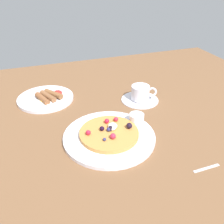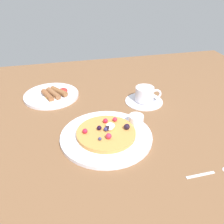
{
  "view_description": "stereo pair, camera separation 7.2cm",
  "coord_description": "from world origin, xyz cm",
  "px_view_note": "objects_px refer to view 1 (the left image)",
  "views": [
    {
      "loc": [
        -19.37,
        -65.49,
        47.7
      ],
      "look_at": [
        3.85,
        2.06,
        4.0
      ],
      "focal_mm": 39.57,
      "sensor_mm": 36.0,
      "label": 1
    },
    {
      "loc": [
        -12.42,
        -67.49,
        47.7
      ],
      "look_at": [
        3.85,
        2.06,
        4.0
      ],
      "focal_mm": 39.57,
      "sensor_mm": 36.0,
      "label": 2
    }
  ],
  "objects_px": {
    "pancake_plate": "(109,137)",
    "coffee_cup": "(141,92)",
    "syrup_ramekin": "(137,118)",
    "breakfast_plate": "(46,98)",
    "coffee_saucer": "(140,99)",
    "teaspoon": "(223,163)"
  },
  "relations": [
    {
      "from": "syrup_ramekin",
      "to": "teaspoon",
      "type": "distance_m",
      "value": 0.29
    },
    {
      "from": "breakfast_plate",
      "to": "coffee_saucer",
      "type": "bearing_deg",
      "value": -19.5
    },
    {
      "from": "pancake_plate",
      "to": "breakfast_plate",
      "type": "xyz_separation_m",
      "value": [
        -0.16,
        0.32,
        0.0
      ]
    },
    {
      "from": "syrup_ramekin",
      "to": "breakfast_plate",
      "type": "distance_m",
      "value": 0.39
    },
    {
      "from": "pancake_plate",
      "to": "breakfast_plate",
      "type": "distance_m",
      "value": 0.36
    },
    {
      "from": "pancake_plate",
      "to": "breakfast_plate",
      "type": "height_order",
      "value": "same"
    },
    {
      "from": "syrup_ramekin",
      "to": "breakfast_plate",
      "type": "height_order",
      "value": "syrup_ramekin"
    },
    {
      "from": "pancake_plate",
      "to": "teaspoon",
      "type": "distance_m",
      "value": 0.34
    },
    {
      "from": "breakfast_plate",
      "to": "coffee_saucer",
      "type": "xyz_separation_m",
      "value": [
        0.36,
        -0.13,
        -0.0
      ]
    },
    {
      "from": "pancake_plate",
      "to": "syrup_ramekin",
      "type": "height_order",
      "value": "syrup_ramekin"
    },
    {
      "from": "pancake_plate",
      "to": "coffee_cup",
      "type": "height_order",
      "value": "coffee_cup"
    },
    {
      "from": "pancake_plate",
      "to": "coffee_cup",
      "type": "relative_size",
      "value": 2.93
    },
    {
      "from": "coffee_saucer",
      "to": "coffee_cup",
      "type": "relative_size",
      "value": 1.5
    },
    {
      "from": "syrup_ramekin",
      "to": "teaspoon",
      "type": "relative_size",
      "value": 0.36
    },
    {
      "from": "teaspoon",
      "to": "pancake_plate",
      "type": "bearing_deg",
      "value": 141.05
    },
    {
      "from": "coffee_saucer",
      "to": "teaspoon",
      "type": "xyz_separation_m",
      "value": [
        0.06,
        -0.41,
        -0.0
      ]
    },
    {
      "from": "breakfast_plate",
      "to": "coffee_cup",
      "type": "relative_size",
      "value": 2.25
    },
    {
      "from": "pancake_plate",
      "to": "coffee_cup",
      "type": "bearing_deg",
      "value": 44.71
    },
    {
      "from": "pancake_plate",
      "to": "teaspoon",
      "type": "xyz_separation_m",
      "value": [
        0.26,
        -0.21,
        -0.0
      ]
    },
    {
      "from": "syrup_ramekin",
      "to": "coffee_cup",
      "type": "distance_m",
      "value": 0.18
    },
    {
      "from": "coffee_cup",
      "to": "teaspoon",
      "type": "relative_size",
      "value": 0.72
    },
    {
      "from": "breakfast_plate",
      "to": "teaspoon",
      "type": "xyz_separation_m",
      "value": [
        0.42,
        -0.53,
        -0.0
      ]
    }
  ]
}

